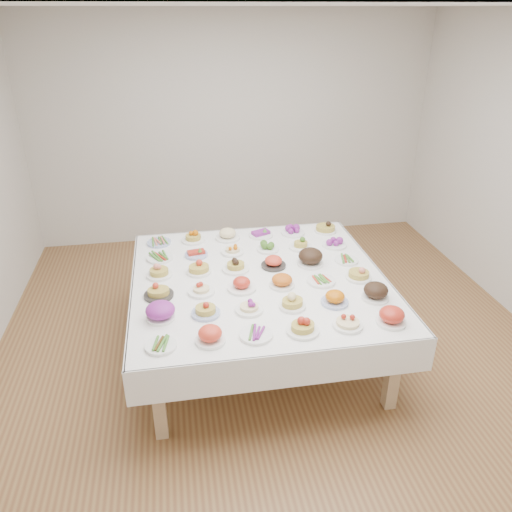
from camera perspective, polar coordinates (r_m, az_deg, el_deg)
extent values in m
plane|color=olive|center=(4.72, 1.80, -9.67)|extent=(5.00, 5.00, 0.00)
cube|color=white|center=(3.81, 2.46, 26.70)|extent=(5.00, 5.00, 0.02)
cube|color=beige|center=(6.43, -2.60, 14.05)|extent=(5.00, 0.02, 2.80)
cube|color=beige|center=(2.02, 17.53, -18.58)|extent=(5.00, 0.02, 2.80)
cube|color=white|center=(4.21, 0.35, -2.85)|extent=(2.10, 2.10, 0.06)
cube|color=white|center=(5.19, -1.71, 1.71)|extent=(2.12, 0.01, 0.28)
cube|color=white|center=(3.43, 3.54, -12.99)|extent=(2.12, 0.02, 0.28)
cube|color=white|center=(4.55, 13.49, -2.86)|extent=(0.01, 2.12, 0.28)
cube|color=white|center=(4.24, -13.83, -5.26)|extent=(0.02, 2.12, 0.28)
cube|color=tan|center=(3.68, -11.10, -15.68)|extent=(0.09, 0.09, 0.69)
cube|color=tan|center=(3.98, 15.41, -12.50)|extent=(0.09, 0.09, 0.69)
cube|color=tan|center=(5.11, -11.07, -2.56)|extent=(0.09, 0.09, 0.69)
cube|color=tan|center=(5.33, 7.91, -1.02)|extent=(0.09, 0.09, 0.69)
cylinder|color=white|center=(3.45, -10.81, -10.10)|extent=(0.21, 0.21, 0.02)
cylinder|color=white|center=(3.45, -5.23, -9.60)|extent=(0.21, 0.21, 0.02)
cylinder|color=white|center=(3.49, 0.00, -9.05)|extent=(0.23, 0.23, 0.02)
cylinder|color=white|center=(3.55, 5.34, -8.51)|extent=(0.23, 0.23, 0.02)
cylinder|color=white|center=(3.64, 10.42, -7.81)|extent=(0.21, 0.21, 0.02)
cylinder|color=white|center=(3.75, 15.15, -7.30)|extent=(0.21, 0.21, 0.02)
cylinder|color=white|center=(3.73, -10.80, -6.94)|extent=(0.20, 0.20, 0.02)
cylinder|color=#4C66B2|center=(3.73, -5.76, -6.56)|extent=(0.21, 0.21, 0.02)
cylinder|color=white|center=(3.75, -0.78, -6.19)|extent=(0.21, 0.21, 0.02)
cylinder|color=white|center=(3.81, 4.17, -5.75)|extent=(0.20, 0.20, 0.02)
cylinder|color=#4C66B2|center=(3.89, 8.96, -5.27)|extent=(0.21, 0.21, 0.02)
cylinder|color=white|center=(4.01, 13.44, -4.66)|extent=(0.21, 0.21, 0.02)
cylinder|color=#2C2927|center=(4.01, -11.04, -4.45)|extent=(0.23, 0.23, 0.02)
cylinder|color=white|center=(4.00, -6.25, -4.10)|extent=(0.21, 0.21, 0.02)
cylinder|color=white|center=(4.03, -1.65, -3.71)|extent=(0.23, 0.23, 0.02)
cylinder|color=white|center=(4.08, 2.98, -3.35)|extent=(0.20, 0.20, 0.02)
cylinder|color=white|center=(4.16, 7.44, -2.88)|extent=(0.23, 0.23, 0.02)
cylinder|color=white|center=(4.27, 11.62, -2.44)|extent=(0.21, 0.21, 0.02)
cylinder|color=white|center=(4.30, -10.98, -2.17)|extent=(0.21, 0.21, 0.02)
cylinder|color=white|center=(4.30, -6.52, -1.82)|extent=(0.21, 0.21, 0.02)
cylinder|color=white|center=(4.32, -2.33, -1.49)|extent=(0.23, 0.23, 0.02)
cylinder|color=#2C2927|center=(4.37, 2.01, -1.13)|extent=(0.21, 0.21, 0.02)
cylinder|color=white|center=(4.43, 6.20, -0.88)|extent=(0.23, 0.23, 0.02)
cylinder|color=white|center=(4.53, 10.27, -0.55)|extent=(0.20, 0.20, 0.02)
cylinder|color=white|center=(4.58, -10.91, -0.27)|extent=(0.23, 0.23, 0.02)
cylinder|color=#4C66B2|center=(4.59, -6.84, 0.11)|extent=(0.21, 0.21, 0.02)
cylinder|color=white|center=(4.61, -2.68, 0.42)|extent=(0.21, 0.21, 0.02)
cylinder|color=white|center=(4.66, 1.36, 0.73)|extent=(0.20, 0.20, 0.02)
cylinder|color=white|center=(4.72, 5.11, 0.99)|extent=(0.22, 0.22, 0.02)
cylinder|color=white|center=(4.80, 8.94, 1.22)|extent=(0.23, 0.23, 0.02)
cylinder|color=#4C66B2|center=(4.88, -11.01, 1.48)|extent=(0.22, 0.22, 0.02)
cylinder|color=white|center=(4.88, -7.17, 1.77)|extent=(0.22, 0.22, 0.02)
cylinder|color=white|center=(4.90, -3.26, 2.05)|extent=(0.23, 0.23, 0.02)
cylinder|color=white|center=(4.95, 0.55, 2.37)|extent=(0.23, 0.23, 0.02)
cylinder|color=white|center=(5.02, 4.23, 2.63)|extent=(0.23, 0.23, 0.02)
cylinder|color=white|center=(5.10, 7.92, 2.84)|extent=(0.21, 0.21, 0.02)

